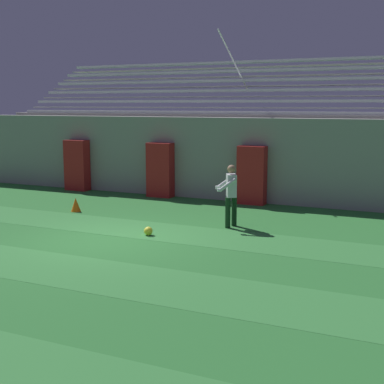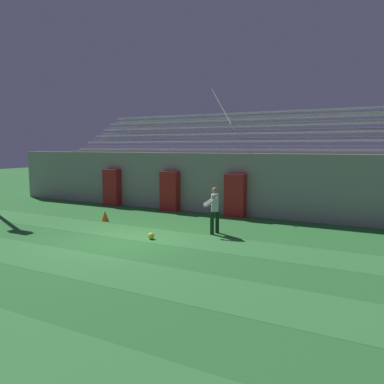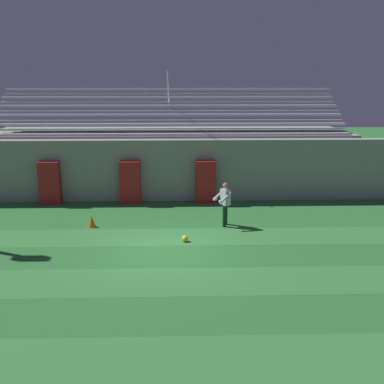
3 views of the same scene
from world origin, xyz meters
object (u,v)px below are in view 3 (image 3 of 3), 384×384
padding_pillar_gate_left (130,182)px  padding_pillar_gate_right (206,182)px  soccer_ball (185,239)px  traffic_cone (92,221)px  padding_pillar_far_left (50,183)px  goalkeeper (225,201)px

padding_pillar_gate_left → padding_pillar_gate_right: same height
soccer_ball → traffic_cone: (-3.49, 1.73, 0.10)m
traffic_cone → soccer_ball: bearing=-26.3°
padding_pillar_gate_left → traffic_cone: size_ratio=4.54×
padding_pillar_far_left → traffic_cone: 4.28m
padding_pillar_gate_left → soccer_ball: padding_pillar_gate_left is taller
soccer_ball → padding_pillar_far_left: bearing=139.1°
padding_pillar_far_left → traffic_cone: (2.46, -3.42, -0.74)m
padding_pillar_gate_left → soccer_ball: 5.73m
padding_pillar_gate_right → soccer_ball: 5.31m
soccer_ball → goalkeeper: bearing=48.6°
padding_pillar_far_left → goalkeeper: size_ratio=1.14×
padding_pillar_gate_left → padding_pillar_gate_right: bearing=0.0°
goalkeeper → traffic_cone: goalkeeper is taller
padding_pillar_gate_right → soccer_ball: size_ratio=8.67×
padding_pillar_far_left → soccer_ball: (5.95, -5.15, -0.84)m
padding_pillar_gate_right → soccer_ball: (-1.00, -5.15, -0.84)m
padding_pillar_gate_right → traffic_cone: bearing=-142.7°
soccer_ball → padding_pillar_gate_right: bearing=79.0°
padding_pillar_gate_right → traffic_cone: 5.70m
padding_pillar_gate_left → goalkeeper: padding_pillar_gate_left is taller
padding_pillar_gate_left → traffic_cone: bearing=-108.1°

